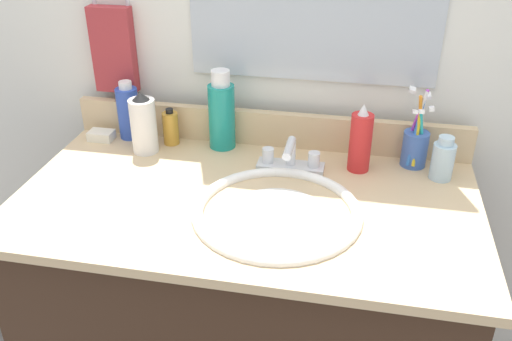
{
  "coord_description": "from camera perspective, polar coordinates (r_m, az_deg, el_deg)",
  "views": [
    {
      "loc": [
        0.22,
        -1.01,
        1.47
      ],
      "look_at": [
        0.02,
        0.0,
        0.89
      ],
      "focal_mm": 39.1,
      "sensor_mm": 36.0,
      "label": 1
    }
  ],
  "objects": [
    {
      "name": "countertop",
      "position": [
        1.23,
        -1.07,
        -3.19
      ],
      "size": [
        1.02,
        0.56,
        0.02
      ],
      "primitive_type": "cube",
      "color": "#D1B284",
      "rests_on": "vanity_cabinet"
    },
    {
      "name": "bottle_spray_red",
      "position": [
        1.32,
        10.64,
        2.95
      ],
      "size": [
        0.05,
        0.05,
        0.17
      ],
      "color": "red",
      "rests_on": "countertop"
    },
    {
      "name": "soap_bar",
      "position": [
        1.53,
        -15.54,
        3.48
      ],
      "size": [
        0.06,
        0.04,
        0.02
      ],
      "primitive_type": "cube",
      "color": "white",
      "rests_on": "countertop"
    },
    {
      "name": "bottle_oil_amber",
      "position": [
        1.45,
        -8.72,
        4.34
      ],
      "size": [
        0.04,
        0.04,
        0.1
      ],
      "color": "gold",
      "rests_on": "countertop"
    },
    {
      "name": "bottle_lotion_white",
      "position": [
        1.41,
        -11.44,
        4.65
      ],
      "size": [
        0.06,
        0.06,
        0.16
      ],
      "color": "white",
      "rests_on": "countertop"
    },
    {
      "name": "sink_basin",
      "position": [
        1.19,
        2.13,
        -5.64
      ],
      "size": [
        0.36,
        0.36,
        0.11
      ],
      "color": "white",
      "rests_on": "countertop"
    },
    {
      "name": "faucet",
      "position": [
        1.32,
        3.55,
        1.16
      ],
      "size": [
        0.16,
        0.1,
        0.08
      ],
      "color": "silver",
      "rests_on": "countertop"
    },
    {
      "name": "cup_blue_plastic",
      "position": [
        1.38,
        15.98,
        2.6
      ],
      "size": [
        0.06,
        0.08,
        0.2
      ],
      "color": "#3F66B7",
      "rests_on": "countertop"
    },
    {
      "name": "towel_ring",
      "position": [
        1.5,
        -14.65,
        16.46
      ],
      "size": [
        0.1,
        0.01,
        0.1
      ],
      "primitive_type": "torus",
      "rotation": [
        1.57,
        0.0,
        0.0
      ],
      "color": "silver"
    },
    {
      "name": "backsplash",
      "position": [
        1.43,
        1.17,
        4.35
      ],
      "size": [
        1.02,
        0.02,
        0.09
      ],
      "primitive_type": "cube",
      "color": "#D1B284",
      "rests_on": "countertop"
    },
    {
      "name": "hand_towel",
      "position": [
        1.51,
        -14.36,
        11.87
      ],
      "size": [
        0.11,
        0.04,
        0.22
      ],
      "primitive_type": "cube",
      "color": "#A53338"
    },
    {
      "name": "vanity_cabinet",
      "position": [
        1.49,
        -0.92,
        -16.69
      ],
      "size": [
        0.97,
        0.52,
        0.8
      ],
      "primitive_type": "cube",
      "color": "#382316",
      "rests_on": "ground_plane"
    },
    {
      "name": "back_wall",
      "position": [
        1.59,
        1.49,
        -1.92
      ],
      "size": [
        2.12,
        0.04,
        1.3
      ],
      "primitive_type": "cube",
      "color": "silver",
      "rests_on": "ground_plane"
    },
    {
      "name": "bottle_gel_clear",
      "position": [
        1.34,
        18.57,
        1.05
      ],
      "size": [
        0.05,
        0.05,
        0.11
      ],
      "color": "silver",
      "rests_on": "countertop"
    },
    {
      "name": "bottle_shampoo_blue",
      "position": [
        1.5,
        -12.92,
        5.86
      ],
      "size": [
        0.06,
        0.06,
        0.16
      ],
      "color": "#2D4CB2",
      "rests_on": "countertop"
    },
    {
      "name": "bottle_mouthwash_teal",
      "position": [
        1.41,
        -3.54,
        5.9
      ],
      "size": [
        0.07,
        0.07,
        0.2
      ],
      "color": "teal",
      "rests_on": "countertop"
    }
  ]
}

